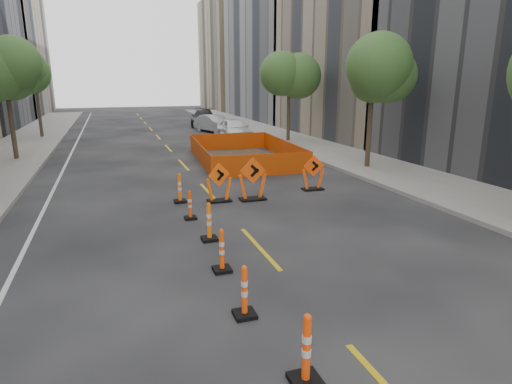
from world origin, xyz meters
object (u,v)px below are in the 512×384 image
object	(u,v)px
channelizer_7	(180,188)
chevron_sign_left	(219,182)
parked_car_near	(234,129)
channelizer_5	(209,222)
chevron_sign_right	(313,173)
parked_car_far	(203,118)
channelizer_4	(222,250)
channelizer_6	(190,205)
chevron_sign_center	(253,179)
parked_car_mid	(214,124)
channelizer_3	(244,291)
channelizer_2	(306,349)

from	to	relation	value
channelizer_7	chevron_sign_left	xyz separation A→B (m)	(1.36, -0.36, 0.18)
chevron_sign_left	parked_car_near	bearing A→B (deg)	55.78
channelizer_5	chevron_sign_right	distance (m)	6.62
channelizer_7	parked_car_far	world-z (taller)	parked_car_far
channelizer_4	chevron_sign_right	world-z (taller)	chevron_sign_right
channelizer_5	channelizer_7	distance (m)	4.04
parked_car_far	parked_car_near	bearing A→B (deg)	-75.02
channelizer_6	chevron_sign_center	bearing A→B (deg)	30.15
chevron_sign_center	chevron_sign_right	distance (m)	2.82
chevron_sign_right	parked_car_near	world-z (taller)	parked_car_near
channelizer_7	parked_car_mid	bearing A→B (deg)	73.38
channelizer_4	chevron_sign_center	size ratio (longest dim) A/B	0.65
channelizer_4	chevron_sign_left	size ratio (longest dim) A/B	0.72
chevron_sign_center	parked_car_near	bearing A→B (deg)	80.37
chevron_sign_center	parked_car_mid	world-z (taller)	chevron_sign_center
chevron_sign_left	chevron_sign_center	world-z (taller)	chevron_sign_center
parked_car_far	channelizer_6	bearing A→B (deg)	-88.30
chevron_sign_left	parked_car_far	distance (m)	27.08
channelizer_6	chevron_sign_right	bearing A→B (deg)	21.93
chevron_sign_left	parked_car_mid	size ratio (longest dim) A/B	0.33
chevron_sign_left	chevron_sign_right	bearing A→B (deg)	-9.57
parked_car_mid	channelizer_4	bearing A→B (deg)	-123.44
channelizer_7	parked_car_mid	xyz separation A→B (m)	(6.21, 20.80, 0.19)
chevron_sign_left	parked_car_mid	world-z (taller)	parked_car_mid
channelizer_6	chevron_sign_right	xyz separation A→B (m)	(5.31, 2.14, 0.23)
parked_car_far	channelizer_3	bearing A→B (deg)	-86.25
channelizer_6	channelizer_7	world-z (taller)	channelizer_7
channelizer_7	chevron_sign_center	bearing A→B (deg)	-11.61
channelizer_7	chevron_sign_right	bearing A→B (deg)	1.28
channelizer_3	channelizer_6	distance (m)	6.05
channelizer_4	channelizer_6	world-z (taller)	channelizer_4
channelizer_5	chevron_sign_center	bearing A→B (deg)	55.55
channelizer_6	parked_car_far	xyz separation A→B (m)	(6.39, 28.27, 0.31)
chevron_sign_left	parked_car_far	size ratio (longest dim) A/B	0.27
channelizer_3	channelizer_5	bearing A→B (deg)	86.52
channelizer_5	parked_car_near	size ratio (longest dim) A/B	0.23
channelizer_3	channelizer_4	distance (m)	2.02
channelizer_3	chevron_sign_center	world-z (taller)	chevron_sign_center
channelizer_4	parked_car_mid	size ratio (longest dim) A/B	0.23
channelizer_2	channelizer_5	bearing A→B (deg)	90.43
chevron_sign_left	parked_car_mid	bearing A→B (deg)	60.66
channelizer_4	channelizer_7	size ratio (longest dim) A/B	0.96
channelizer_3	channelizer_5	world-z (taller)	channelizer_5
channelizer_3	chevron_sign_left	size ratio (longest dim) A/B	0.71
parked_car_near	parked_car_mid	world-z (taller)	parked_car_near
chevron_sign_center	parked_car_near	size ratio (longest dim) A/B	0.34
chevron_sign_right	parked_car_mid	bearing A→B (deg)	93.78
channelizer_7	parked_car_far	bearing A→B (deg)	76.31
channelizer_2	channelizer_6	xyz separation A→B (m)	(-0.20, 8.07, -0.09)
channelizer_2	channelizer_6	distance (m)	8.07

